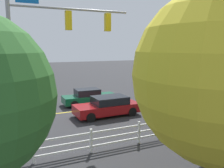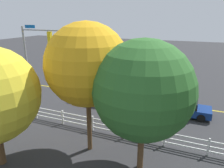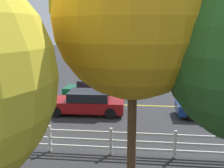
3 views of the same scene
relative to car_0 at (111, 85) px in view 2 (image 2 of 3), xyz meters
The scene contains 9 objects.
ground_plane 1.94m from the car_0, 65.30° to the left, with size 120.00×120.00×0.00m, color #2D2D30.
lane_center_stripe 3.70m from the car_0, 152.85° to the left, with size 28.00×0.16×0.01m, color gold.
signal_assembly 8.65m from the car_0, 55.57° to the left, with size 6.49×0.38×7.34m.
car_0 is the anchor object (origin of this frame).
car_1 3.68m from the car_0, 92.23° to the left, with size 4.74×2.13×1.40m.
car_2 8.77m from the car_0, 155.79° to the left, with size 4.80×1.90×1.35m.
white_rail_fence 9.19m from the car_0, 104.09° to the left, with size 26.10×0.10×1.15m.
tree_0 13.79m from the car_0, 119.63° to the left, with size 5.12×5.12×7.10m.
tree_4 12.42m from the car_0, 105.93° to the left, with size 4.80×4.80×7.83m.
Camera 2 is at (-9.73, 19.70, 7.99)m, focal length 34.39 mm.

